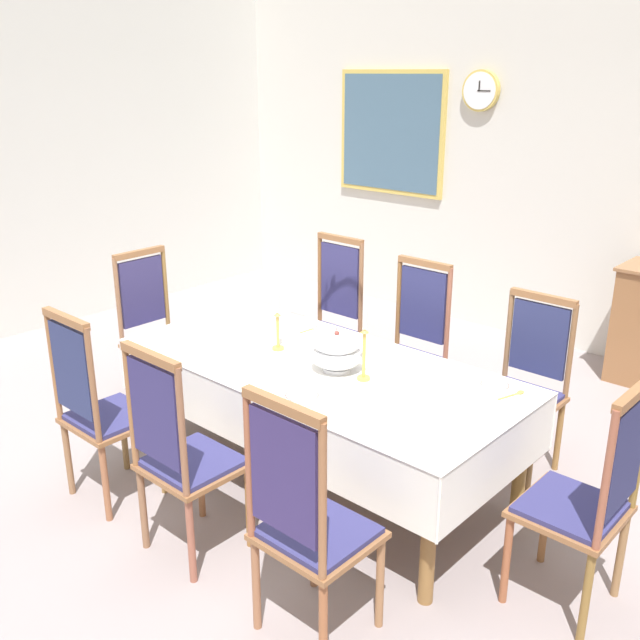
{
  "coord_description": "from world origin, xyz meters",
  "views": [
    {
      "loc": [
        2.45,
        -2.59,
        2.26
      ],
      "look_at": [
        -0.06,
        0.17,
        0.96
      ],
      "focal_mm": 39.92,
      "sensor_mm": 36.0,
      "label": 1
    }
  ],
  "objects_px": {
    "dining_table": "(319,376)",
    "chair_south_a": "(98,406)",
    "mounted_clock": "(481,91)",
    "chair_south_b": "(181,452)",
    "framed_painting": "(391,133)",
    "chair_north_c": "(525,383)",
    "bowl_near_left": "(325,331)",
    "chair_south_c": "(307,520)",
    "candlestick_west": "(278,328)",
    "candlestick_east": "(364,352)",
    "chair_north_b": "(410,345)",
    "spoon_secondary": "(517,393)",
    "chair_north_a": "(329,319)",
    "bowl_near_right": "(495,386)",
    "spoon_primary": "(316,327)",
    "bowl_far_left": "(302,398)",
    "chair_head_east": "(588,497)",
    "soup_tureen": "(337,351)",
    "chair_head_west": "(155,329)"
  },
  "relations": [
    {
      "from": "spoon_primary",
      "to": "spoon_secondary",
      "type": "xyz_separation_m",
      "value": [
        1.4,
        -0.03,
        0.0
      ]
    },
    {
      "from": "chair_head_east",
      "to": "spoon_secondary",
      "type": "distance_m",
      "value": 0.68
    },
    {
      "from": "bowl_near_right",
      "to": "spoon_secondary",
      "type": "bearing_deg",
      "value": 12.64
    },
    {
      "from": "framed_painting",
      "to": "bowl_far_left",
      "type": "bearing_deg",
      "value": -58.93
    },
    {
      "from": "framed_painting",
      "to": "chair_north_c",
      "type": "bearing_deg",
      "value": -38.8
    },
    {
      "from": "chair_south_a",
      "to": "candlestick_east",
      "type": "xyz_separation_m",
      "value": [
        1.07,
        0.93,
        0.33
      ]
    },
    {
      "from": "chair_head_west",
      "to": "framed_painting",
      "type": "xyz_separation_m",
      "value": [
        -0.25,
        3.0,
        1.14
      ]
    },
    {
      "from": "candlestick_east",
      "to": "chair_north_a",
      "type": "bearing_deg",
      "value": 138.9
    },
    {
      "from": "spoon_primary",
      "to": "chair_head_west",
      "type": "bearing_deg",
      "value": -156.34
    },
    {
      "from": "chair_north_a",
      "to": "chair_north_b",
      "type": "height_order",
      "value": "chair_north_a"
    },
    {
      "from": "chair_north_a",
      "to": "framed_painting",
      "type": "height_order",
      "value": "framed_painting"
    },
    {
      "from": "chair_north_c",
      "to": "chair_south_c",
      "type": "bearing_deg",
      "value": 90.0
    },
    {
      "from": "chair_south_c",
      "to": "dining_table",
      "type": "bearing_deg",
      "value": 130.06
    },
    {
      "from": "chair_south_a",
      "to": "chair_south_b",
      "type": "height_order",
      "value": "chair_south_a"
    },
    {
      "from": "chair_south_b",
      "to": "dining_table",
      "type": "bearing_deg",
      "value": 87.9
    },
    {
      "from": "spoon_primary",
      "to": "chair_south_b",
      "type": "bearing_deg",
      "value": -70.88
    },
    {
      "from": "candlestick_west",
      "to": "candlestick_east",
      "type": "xyz_separation_m",
      "value": [
        0.64,
        0.0,
        0.03
      ]
    },
    {
      "from": "bowl_near_right",
      "to": "chair_head_east",
      "type": "bearing_deg",
      "value": -28.27
    },
    {
      "from": "dining_table",
      "to": "mounted_clock",
      "type": "relative_size",
      "value": 6.57
    },
    {
      "from": "chair_north_c",
      "to": "candlestick_east",
      "type": "bearing_deg",
      "value": 63.35
    },
    {
      "from": "dining_table",
      "to": "mounted_clock",
      "type": "bearing_deg",
      "value": 105.63
    },
    {
      "from": "chair_head_west",
      "to": "dining_table",
      "type": "bearing_deg",
      "value": 90.0
    },
    {
      "from": "dining_table",
      "to": "soup_tureen",
      "type": "height_order",
      "value": "soup_tureen"
    },
    {
      "from": "soup_tureen",
      "to": "candlestick_west",
      "type": "relative_size",
      "value": 0.86
    },
    {
      "from": "bowl_near_left",
      "to": "spoon_primary",
      "type": "height_order",
      "value": "bowl_near_left"
    },
    {
      "from": "chair_south_a",
      "to": "bowl_far_left",
      "type": "relative_size",
      "value": 6.47
    },
    {
      "from": "spoon_primary",
      "to": "spoon_secondary",
      "type": "bearing_deg",
      "value": 2.43
    },
    {
      "from": "chair_north_c",
      "to": "spoon_primary",
      "type": "height_order",
      "value": "chair_north_c"
    },
    {
      "from": "candlestick_west",
      "to": "spoon_secondary",
      "type": "height_order",
      "value": "candlestick_west"
    },
    {
      "from": "candlestick_east",
      "to": "bowl_near_right",
      "type": "xyz_separation_m",
      "value": [
        0.57,
        0.35,
        -0.14
      ]
    },
    {
      "from": "bowl_near_left",
      "to": "bowl_near_right",
      "type": "distance_m",
      "value": 1.19
    },
    {
      "from": "chair_north_a",
      "to": "bowl_near_right",
      "type": "relative_size",
      "value": 7.74
    },
    {
      "from": "spoon_primary",
      "to": "bowl_near_left",
      "type": "bearing_deg",
      "value": -10.25
    },
    {
      "from": "chair_south_b",
      "to": "soup_tureen",
      "type": "relative_size",
      "value": 3.94
    },
    {
      "from": "chair_south_a",
      "to": "mounted_clock",
      "type": "relative_size",
      "value": 3.22
    },
    {
      "from": "chair_north_a",
      "to": "chair_south_b",
      "type": "distance_m",
      "value": 2.0
    },
    {
      "from": "chair_south_b",
      "to": "candlestick_east",
      "type": "bearing_deg",
      "value": 69.24
    },
    {
      "from": "bowl_near_left",
      "to": "spoon_secondary",
      "type": "xyz_separation_m",
      "value": [
        1.3,
        -0.01,
        -0.01
      ]
    },
    {
      "from": "chair_south_b",
      "to": "mounted_clock",
      "type": "height_order",
      "value": "mounted_clock"
    },
    {
      "from": "dining_table",
      "to": "spoon_secondary",
      "type": "relative_size",
      "value": 13.17
    },
    {
      "from": "chair_south_a",
      "to": "chair_north_c",
      "type": "distance_m",
      "value": 2.41
    },
    {
      "from": "dining_table",
      "to": "chair_north_b",
      "type": "distance_m",
      "value": 0.94
    },
    {
      "from": "chair_north_c",
      "to": "framed_painting",
      "type": "distance_m",
      "value": 3.5
    },
    {
      "from": "spoon_primary",
      "to": "spoon_secondary",
      "type": "height_order",
      "value": "same"
    },
    {
      "from": "chair_head_east",
      "to": "candlestick_east",
      "type": "bearing_deg",
      "value": 90.0
    },
    {
      "from": "dining_table",
      "to": "chair_south_a",
      "type": "distance_m",
      "value": 1.2
    },
    {
      "from": "dining_table",
      "to": "chair_north_b",
      "type": "relative_size",
      "value": 2.03
    },
    {
      "from": "chair_south_b",
      "to": "bowl_near_left",
      "type": "relative_size",
      "value": 7.2
    },
    {
      "from": "chair_south_c",
      "to": "bowl_near_right",
      "type": "relative_size",
      "value": 7.56
    },
    {
      "from": "chair_south_a",
      "to": "bowl_near_right",
      "type": "xyz_separation_m",
      "value": [
        1.64,
        1.28,
        0.19
      ]
    }
  ]
}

